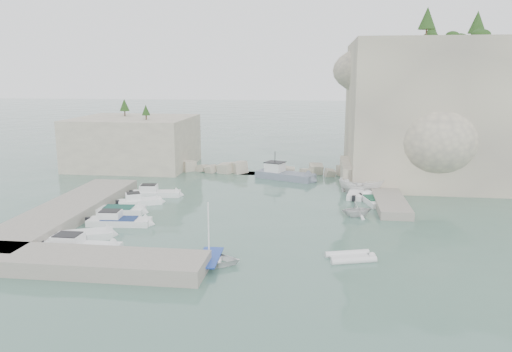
# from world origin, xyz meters

# --- Properties ---
(ground) EXTENTS (400.00, 400.00, 0.00)m
(ground) POSITION_xyz_m (0.00, 0.00, 0.00)
(ground) COLOR #4B7062
(ground) RESTS_ON ground
(cliff_east) EXTENTS (26.00, 22.00, 17.00)m
(cliff_east) POSITION_xyz_m (23.00, 23.00, 8.50)
(cliff_east) COLOR beige
(cliff_east) RESTS_ON ground
(cliff_terrace) EXTENTS (8.00, 10.00, 2.50)m
(cliff_terrace) POSITION_xyz_m (13.00, 18.00, 1.25)
(cliff_terrace) COLOR beige
(cliff_terrace) RESTS_ON ground
(outcrop_west) EXTENTS (16.00, 14.00, 7.00)m
(outcrop_west) POSITION_xyz_m (-20.00, 25.00, 3.50)
(outcrop_west) COLOR beige
(outcrop_west) RESTS_ON ground
(quay_west) EXTENTS (5.00, 24.00, 1.10)m
(quay_west) POSITION_xyz_m (-17.00, -1.00, 0.55)
(quay_west) COLOR #9E9689
(quay_west) RESTS_ON ground
(quay_south) EXTENTS (18.00, 4.00, 1.10)m
(quay_south) POSITION_xyz_m (-10.00, -12.50, 0.55)
(quay_south) COLOR #9E9689
(quay_south) RESTS_ON ground
(ledge_east) EXTENTS (3.00, 16.00, 0.80)m
(ledge_east) POSITION_xyz_m (13.50, 10.00, 0.40)
(ledge_east) COLOR #9E9689
(ledge_east) RESTS_ON ground
(breakwater) EXTENTS (28.00, 3.00, 1.40)m
(breakwater) POSITION_xyz_m (-1.00, 22.00, 0.70)
(breakwater) COLOR beige
(breakwater) RESTS_ON ground
(motorboat_a) EXTENTS (5.92, 2.51, 1.40)m
(motorboat_a) POSITION_xyz_m (-11.28, 8.18, 0.00)
(motorboat_a) COLOR white
(motorboat_a) RESTS_ON ground
(motorboat_b) EXTENTS (4.93, 3.46, 1.40)m
(motorboat_b) POSITION_xyz_m (-11.77, 4.55, 0.00)
(motorboat_b) COLOR white
(motorboat_b) RESTS_ON ground
(motorboat_c) EXTENTS (5.54, 2.39, 0.70)m
(motorboat_c) POSITION_xyz_m (-12.69, 1.28, 0.00)
(motorboat_c) COLOR white
(motorboat_c) RESTS_ON ground
(motorboat_d) EXTENTS (6.16, 2.27, 1.40)m
(motorboat_d) POSITION_xyz_m (-11.13, -2.34, 0.00)
(motorboat_d) COLOR white
(motorboat_d) RESTS_ON ground
(motorboat_e) EXTENTS (5.10, 3.64, 0.70)m
(motorboat_e) POSITION_xyz_m (-12.44, -6.19, 0.00)
(motorboat_e) COLOR white
(motorboat_e) RESTS_ON ground
(motorboat_f) EXTENTS (6.69, 2.06, 1.40)m
(motorboat_f) POSITION_xyz_m (-11.48, -9.07, 0.00)
(motorboat_f) COLOR white
(motorboat_f) RESTS_ON ground
(rowboat) EXTENTS (4.53, 3.32, 0.91)m
(rowboat) POSITION_xyz_m (-1.20, -10.37, 0.00)
(rowboat) COLOR white
(rowboat) RESTS_ON ground
(inflatable_dinghy) EXTENTS (4.02, 2.77, 0.44)m
(inflatable_dinghy) POSITION_xyz_m (8.72, -8.16, 0.00)
(inflatable_dinghy) COLOR silver
(inflatable_dinghy) RESTS_ON ground
(tender_east_a) EXTENTS (3.63, 3.38, 1.56)m
(tender_east_a) POSITION_xyz_m (9.90, 3.08, 0.00)
(tender_east_a) COLOR silver
(tender_east_a) RESTS_ON ground
(tender_east_b) EXTENTS (2.92, 5.30, 0.70)m
(tender_east_b) POSITION_xyz_m (11.94, 8.17, 0.00)
(tender_east_b) COLOR white
(tender_east_b) RESTS_ON ground
(tender_east_c) EXTENTS (2.32, 5.01, 0.70)m
(tender_east_c) POSITION_xyz_m (10.35, 10.84, 0.00)
(tender_east_c) COLOR white
(tender_east_c) RESTS_ON ground
(tender_east_d) EXTENTS (5.31, 2.80, 1.95)m
(tender_east_d) POSITION_xyz_m (11.03, 12.51, 0.00)
(tender_east_d) COLOR white
(tender_east_d) RESTS_ON ground
(work_boat) EXTENTS (8.57, 5.51, 2.20)m
(work_boat) POSITION_xyz_m (2.07, 18.91, 0.00)
(work_boat) COLOR slate
(work_boat) RESTS_ON ground
(rowboat_mast) EXTENTS (0.10, 0.10, 4.20)m
(rowboat_mast) POSITION_xyz_m (-1.20, -10.37, 2.56)
(rowboat_mast) COLOR white
(rowboat_mast) RESTS_ON rowboat
(vegetation) EXTENTS (53.48, 13.88, 13.40)m
(vegetation) POSITION_xyz_m (17.83, 24.40, 17.93)
(vegetation) COLOR #1E4219
(vegetation) RESTS_ON ground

